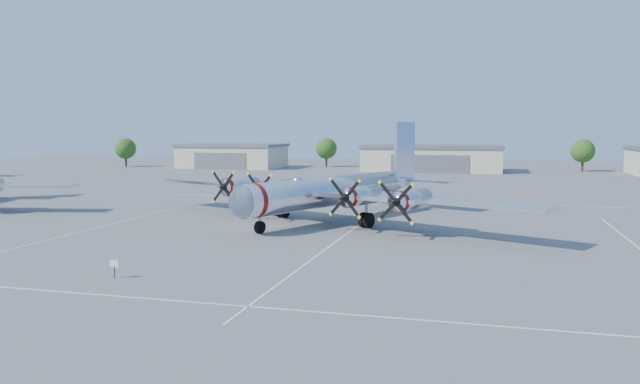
% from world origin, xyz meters
% --- Properties ---
extents(ground, '(260.00, 260.00, 0.00)m').
position_xyz_m(ground, '(0.00, 0.00, 0.00)').
color(ground, '#59595B').
rests_on(ground, ground).
extents(parking_lines, '(60.00, 50.08, 0.01)m').
position_xyz_m(parking_lines, '(0.00, -1.75, 0.01)').
color(parking_lines, silver).
rests_on(parking_lines, ground).
extents(hangar_west, '(22.60, 14.60, 5.40)m').
position_xyz_m(hangar_west, '(-45.00, 81.96, 2.71)').
color(hangar_west, beige).
rests_on(hangar_west, ground).
extents(hangar_center, '(28.60, 14.60, 5.40)m').
position_xyz_m(hangar_center, '(0.00, 81.96, 2.71)').
color(hangar_center, beige).
rests_on(hangar_center, ground).
extents(tree_far_west, '(4.80, 4.80, 6.64)m').
position_xyz_m(tree_far_west, '(-70.00, 78.00, 4.22)').
color(tree_far_west, '#382619').
rests_on(tree_far_west, ground).
extents(tree_west, '(4.80, 4.80, 6.64)m').
position_xyz_m(tree_west, '(-25.00, 90.00, 4.22)').
color(tree_west, '#382619').
rests_on(tree_west, ground).
extents(tree_east, '(4.80, 4.80, 6.64)m').
position_xyz_m(tree_east, '(30.00, 88.00, 4.22)').
color(tree_east, '#382619').
rests_on(tree_east, ground).
extents(main_bomber_b29, '(51.08, 44.34, 9.47)m').
position_xyz_m(main_bomber_b29, '(-2.87, 7.49, 0.00)').
color(main_bomber_b29, silver).
rests_on(main_bomber_b29, ground).
extents(info_placard, '(0.56, 0.07, 1.07)m').
position_xyz_m(info_placard, '(-9.67, -18.58, 0.75)').
color(info_placard, black).
rests_on(info_placard, ground).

